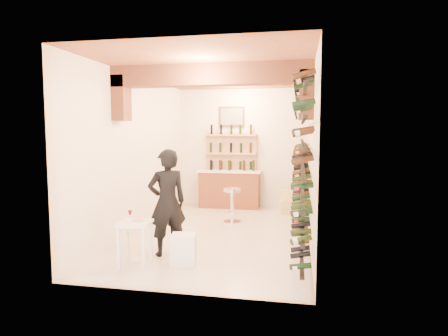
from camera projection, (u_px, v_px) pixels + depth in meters
name	position (u px, v px, depth m)	size (l,w,h in m)	color
ground	(221.00, 233.00, 7.90)	(6.00, 6.00, 0.00)	beige
room_shell	(218.00, 121.00, 7.43)	(3.52, 6.02, 3.21)	white
wine_rack	(299.00, 158.00, 7.46)	(0.32, 5.70, 2.56)	black
back_counter	(230.00, 188.00, 10.50)	(1.70, 0.62, 1.29)	brown
back_shelving	(231.00, 164.00, 10.67)	(1.40, 0.31, 2.73)	tan
tasting_table	(135.00, 230.00, 5.94)	(0.52, 0.52, 0.84)	white
white_stool	(183.00, 249.00, 6.05)	(0.37, 0.37, 0.47)	white
person	(167.00, 202.00, 6.44)	(0.65, 0.43, 1.78)	black
chrome_barstool	(232.00, 203.00, 8.76)	(0.40, 0.40, 0.78)	silver
crate_lower	(291.00, 207.00, 9.78)	(0.56, 0.39, 0.34)	#E5C77D
crate_upper	(291.00, 195.00, 9.75)	(0.43, 0.30, 0.25)	#E5C77D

